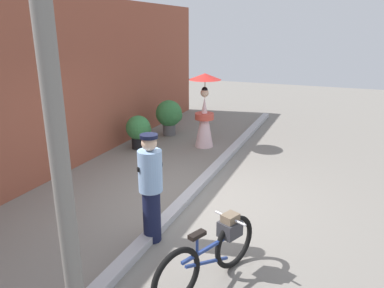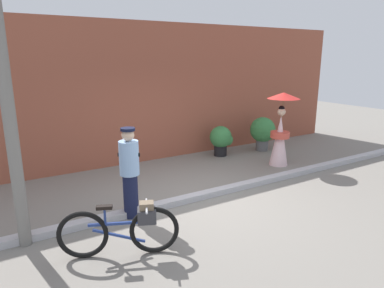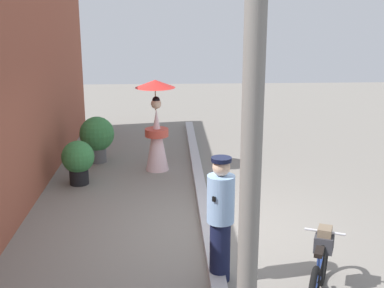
% 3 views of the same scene
% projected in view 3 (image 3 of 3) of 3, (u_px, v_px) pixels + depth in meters
% --- Properties ---
extents(ground_plane, '(30.00, 30.00, 0.00)m').
position_uv_depth(ground_plane, '(208.00, 231.00, 7.80)').
color(ground_plane, gray).
extents(sidewalk_curb, '(14.00, 0.20, 0.12)m').
position_uv_depth(sidewalk_curb, '(208.00, 227.00, 7.78)').
color(sidewalk_curb, '#B2B2B7').
rests_on(sidewalk_curb, ground_plane).
extents(bicycle_near_officer, '(1.60, 0.75, 0.80)m').
position_uv_depth(bicycle_near_officer, '(320.00, 269.00, 5.84)').
color(bicycle_near_officer, black).
rests_on(bicycle_near_officer, ground_plane).
extents(person_officer, '(0.34, 0.34, 1.62)m').
position_uv_depth(person_officer, '(221.00, 217.00, 6.19)').
color(person_officer, '#141938').
rests_on(person_officer, ground_plane).
extents(person_with_parasol, '(0.82, 0.82, 1.90)m').
position_uv_depth(person_with_parasol, '(156.00, 125.00, 10.43)').
color(person_with_parasol, silver).
rests_on(person_with_parasol, ground_plane).
extents(potted_plant_by_door, '(0.64, 0.63, 0.86)m').
position_uv_depth(potted_plant_by_door, '(79.00, 159.00, 9.71)').
color(potted_plant_by_door, black).
rests_on(potted_plant_by_door, ground_plane).
extents(potted_plant_small, '(0.78, 0.76, 1.02)m').
position_uv_depth(potted_plant_small, '(98.00, 136.00, 11.08)').
color(potted_plant_small, '#59595B').
rests_on(potted_plant_small, ground_plane).
extents(utility_pole, '(0.18, 0.18, 4.80)m').
position_uv_depth(utility_pole, '(252.00, 128.00, 4.11)').
color(utility_pole, slate).
rests_on(utility_pole, ground_plane).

